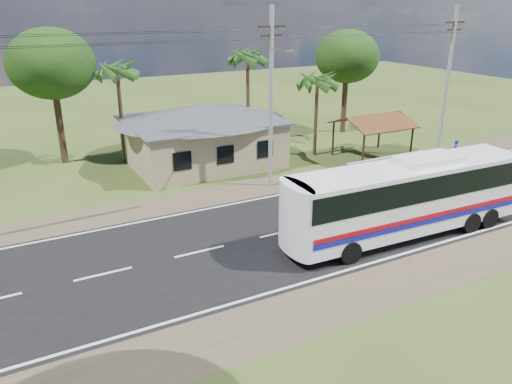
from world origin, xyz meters
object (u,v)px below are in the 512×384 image
motorcycle (380,169)px  person (455,151)px  waiting_shed (373,122)px  coach_bus (409,192)px

motorcycle → person: bearing=-80.3°
waiting_shed → coach_bus: size_ratio=0.40×
coach_bus → person: (12.13, 7.71, -1.45)m
person → coach_bus: bearing=15.7°
motorcycle → person: size_ratio=0.89×
waiting_shed → person: size_ratio=3.05×
coach_bus → motorcycle: coach_bus is taller
waiting_shed → person: waiting_shed is taller
waiting_shed → motorcycle: waiting_shed is taller
motorcycle → person: person is taller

